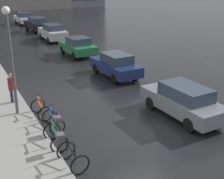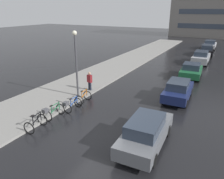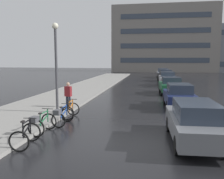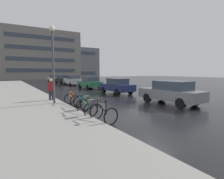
{
  "view_description": "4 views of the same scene",
  "coord_description": "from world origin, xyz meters",
  "px_view_note": "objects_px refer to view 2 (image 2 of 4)",
  "views": [
    {
      "loc": [
        -6.43,
        -9.52,
        6.36
      ],
      "look_at": [
        -0.59,
        1.75,
        1.58
      ],
      "focal_mm": 50.0,
      "sensor_mm": 36.0,
      "label": 1
    },
    {
      "loc": [
        5.59,
        -8.19,
        6.47
      ],
      "look_at": [
        -0.55,
        3.15,
        1.69
      ],
      "focal_mm": 35.0,
      "sensor_mm": 36.0,
      "label": 2
    },
    {
      "loc": [
        1.12,
        -8.65,
        3.15
      ],
      "look_at": [
        -1.05,
        4.01,
        1.53
      ],
      "focal_mm": 40.0,
      "sensor_mm": 36.0,
      "label": 3
    },
    {
      "loc": [
        -6.92,
        -7.14,
        2.15
      ],
      "look_at": [
        -0.72,
        2.95,
        0.98
      ],
      "focal_mm": 28.0,
      "sensor_mm": 36.0,
      "label": 4
    }
  ],
  "objects_px": {
    "car_navy": "(178,90)",
    "car_silver": "(201,57)",
    "bicycle_farthest": "(84,97)",
    "car_grey": "(146,132)",
    "bicycle_second": "(52,112)",
    "bicycle_third": "(71,105)",
    "car_black": "(207,50)",
    "car_green": "(191,71)",
    "pedestrian": "(90,81)",
    "car_white": "(210,45)",
    "bicycle_nearest": "(36,123)",
    "streetlamp": "(76,57)"
  },
  "relations": [
    {
      "from": "car_navy",
      "to": "car_silver",
      "type": "height_order",
      "value": "car_silver"
    },
    {
      "from": "bicycle_farthest",
      "to": "car_grey",
      "type": "height_order",
      "value": "car_grey"
    },
    {
      "from": "bicycle_second",
      "to": "bicycle_third",
      "type": "height_order",
      "value": "bicycle_second"
    },
    {
      "from": "bicycle_farthest",
      "to": "car_black",
      "type": "height_order",
      "value": "car_black"
    },
    {
      "from": "bicycle_farthest",
      "to": "car_green",
      "type": "distance_m",
      "value": 11.63
    },
    {
      "from": "car_grey",
      "to": "pedestrian",
      "type": "distance_m",
      "value": 8.44
    },
    {
      "from": "bicycle_farthest",
      "to": "car_white",
      "type": "distance_m",
      "value": 29.3
    },
    {
      "from": "bicycle_nearest",
      "to": "bicycle_third",
      "type": "distance_m",
      "value": 2.88
    },
    {
      "from": "bicycle_third",
      "to": "car_navy",
      "type": "height_order",
      "value": "car_navy"
    },
    {
      "from": "car_white",
      "to": "streetlamp",
      "type": "height_order",
      "value": "streetlamp"
    },
    {
      "from": "bicycle_second",
      "to": "car_white",
      "type": "distance_m",
      "value": 32.29
    },
    {
      "from": "car_silver",
      "to": "car_grey",
      "type": "bearing_deg",
      "value": -89.83
    },
    {
      "from": "car_grey",
      "to": "bicycle_third",
      "type": "bearing_deg",
      "value": 166.22
    },
    {
      "from": "bicycle_farthest",
      "to": "car_grey",
      "type": "distance_m",
      "value": 6.61
    },
    {
      "from": "bicycle_nearest",
      "to": "car_grey",
      "type": "distance_m",
      "value": 6.19
    },
    {
      "from": "bicycle_farthest",
      "to": "pedestrian",
      "type": "height_order",
      "value": "pedestrian"
    },
    {
      "from": "car_silver",
      "to": "pedestrian",
      "type": "height_order",
      "value": "pedestrian"
    },
    {
      "from": "bicycle_nearest",
      "to": "bicycle_third",
      "type": "bearing_deg",
      "value": 84.95
    },
    {
      "from": "bicycle_farthest",
      "to": "car_green",
      "type": "height_order",
      "value": "car_green"
    },
    {
      "from": "car_navy",
      "to": "pedestrian",
      "type": "xyz_separation_m",
      "value": [
        -6.79,
        -1.68,
        0.17
      ]
    },
    {
      "from": "bicycle_third",
      "to": "streetlamp",
      "type": "relative_size",
      "value": 0.29
    },
    {
      "from": "bicycle_nearest",
      "to": "car_green",
      "type": "relative_size",
      "value": 0.32
    },
    {
      "from": "car_green",
      "to": "car_white",
      "type": "bearing_deg",
      "value": 90.39
    },
    {
      "from": "pedestrian",
      "to": "car_green",
      "type": "bearing_deg",
      "value": 50.09
    },
    {
      "from": "bicycle_second",
      "to": "streetlamp",
      "type": "bearing_deg",
      "value": 101.71
    },
    {
      "from": "bicycle_third",
      "to": "car_white",
      "type": "bearing_deg",
      "value": 79.62
    },
    {
      "from": "bicycle_third",
      "to": "car_black",
      "type": "relative_size",
      "value": 0.32
    },
    {
      "from": "bicycle_second",
      "to": "bicycle_third",
      "type": "bearing_deg",
      "value": 76.01
    },
    {
      "from": "bicycle_third",
      "to": "bicycle_nearest",
      "type": "bearing_deg",
      "value": -95.05
    },
    {
      "from": "car_silver",
      "to": "car_white",
      "type": "relative_size",
      "value": 1.04
    },
    {
      "from": "car_grey",
      "to": "car_navy",
      "type": "distance_m",
      "value": 6.77
    },
    {
      "from": "streetlamp",
      "to": "bicycle_second",
      "type": "bearing_deg",
      "value": -78.29
    },
    {
      "from": "bicycle_nearest",
      "to": "car_silver",
      "type": "height_order",
      "value": "car_silver"
    },
    {
      "from": "car_green",
      "to": "car_white",
      "type": "distance_m",
      "value": 18.68
    },
    {
      "from": "bicycle_third",
      "to": "car_green",
      "type": "distance_m",
      "value": 12.96
    },
    {
      "from": "pedestrian",
      "to": "streetlamp",
      "type": "height_order",
      "value": "streetlamp"
    },
    {
      "from": "bicycle_second",
      "to": "bicycle_nearest",
      "type": "bearing_deg",
      "value": -86.03
    },
    {
      "from": "bicycle_second",
      "to": "pedestrian",
      "type": "xyz_separation_m",
      "value": [
        -0.63,
        5.1,
        0.46
      ]
    },
    {
      "from": "car_silver",
      "to": "streetlamp",
      "type": "height_order",
      "value": "streetlamp"
    },
    {
      "from": "car_silver",
      "to": "car_navy",
      "type": "bearing_deg",
      "value": -89.5
    },
    {
      "from": "car_grey",
      "to": "car_white",
      "type": "relative_size",
      "value": 1.07
    },
    {
      "from": "bicycle_second",
      "to": "car_grey",
      "type": "relative_size",
      "value": 0.33
    },
    {
      "from": "streetlamp",
      "to": "bicycle_third",
      "type": "bearing_deg",
      "value": -63.46
    },
    {
      "from": "bicycle_second",
      "to": "bicycle_third",
      "type": "distance_m",
      "value": 1.46
    },
    {
      "from": "bicycle_nearest",
      "to": "car_black",
      "type": "height_order",
      "value": "car_black"
    },
    {
      "from": "car_green",
      "to": "bicycle_third",
      "type": "bearing_deg",
      "value": -116.01
    },
    {
      "from": "bicycle_nearest",
      "to": "car_green",
      "type": "height_order",
      "value": "car_green"
    },
    {
      "from": "bicycle_third",
      "to": "bicycle_farthest",
      "type": "height_order",
      "value": "bicycle_farthest"
    },
    {
      "from": "streetlamp",
      "to": "car_silver",
      "type": "bearing_deg",
      "value": 67.23
    },
    {
      "from": "car_silver",
      "to": "car_black",
      "type": "bearing_deg",
      "value": 90.08
    }
  ]
}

